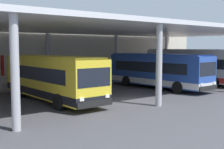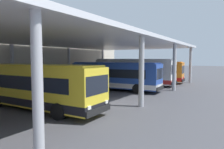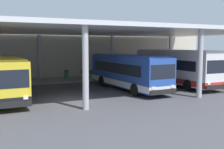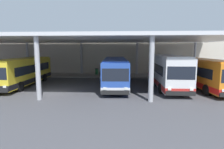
% 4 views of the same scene
% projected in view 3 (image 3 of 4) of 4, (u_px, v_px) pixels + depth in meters
% --- Properties ---
extents(ground_plane, '(200.00, 200.00, 0.00)m').
position_uv_depth(ground_plane, '(74.00, 102.00, 19.14)').
color(ground_plane, '#47474C').
extents(platform_kerb, '(42.00, 4.50, 0.18)m').
position_uv_depth(platform_kerb, '(43.00, 81.00, 29.73)').
color(platform_kerb, gray).
rests_on(platform_kerb, ground).
extents(station_building_facade, '(48.00, 1.60, 6.73)m').
position_uv_depth(station_building_facade, '(37.00, 51.00, 32.31)').
color(station_building_facade, beige).
rests_on(station_building_facade, ground).
extents(canopy_shelter, '(40.00, 17.00, 5.55)m').
position_uv_depth(canopy_shelter, '(55.00, 31.00, 23.53)').
color(canopy_shelter, silver).
rests_on(canopy_shelter, ground).
extents(bus_second_bay, '(2.92, 10.59, 3.17)m').
position_uv_depth(bus_second_bay, '(2.00, 77.00, 20.24)').
color(bus_second_bay, yellow).
rests_on(bus_second_bay, ground).
extents(bus_middle_bay, '(3.07, 10.64, 3.17)m').
position_uv_depth(bus_middle_bay, '(127.00, 71.00, 24.59)').
color(bus_middle_bay, '#284CA8').
rests_on(bus_middle_bay, ground).
extents(bus_far_bay, '(2.78, 11.35, 3.57)m').
position_uv_depth(bus_far_bay, '(175.00, 67.00, 27.33)').
color(bus_far_bay, white).
rests_on(bus_far_bay, ground).
extents(bus_departing, '(3.30, 10.69, 3.17)m').
position_uv_depth(bus_departing, '(208.00, 68.00, 28.38)').
color(bus_departing, orange).
rests_on(bus_departing, ground).
extents(bench_waiting, '(1.80, 0.45, 0.92)m').
position_uv_depth(bench_waiting, '(89.00, 74.00, 31.98)').
color(bench_waiting, '#4C515B').
rests_on(bench_waiting, platform_kerb).
extents(trash_bin, '(0.52, 0.52, 0.98)m').
position_uv_depth(trash_bin, '(66.00, 74.00, 31.18)').
color(trash_bin, '#236638').
rests_on(trash_bin, platform_kerb).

